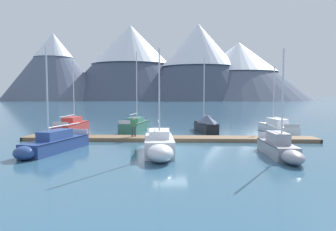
{
  "coord_description": "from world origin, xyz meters",
  "views": [
    {
      "loc": [
        -0.8,
        -23.01,
        4.03
      ],
      "look_at": [
        0.0,
        6.0,
        2.0
      ],
      "focal_mm": 33.79,
      "sensor_mm": 36.0,
      "label": 1
    }
  ],
  "objects_px": {
    "sailboat_outer_slip": "(280,148)",
    "sailboat_far_berth": "(205,124)",
    "sailboat_nearest_berth": "(73,125)",
    "sailboat_second_berth": "(53,144)",
    "sailboat_end_of_dock": "(276,127)",
    "sailboat_mid_dock_starboard": "(159,145)",
    "sailboat_mid_dock_port": "(136,125)",
    "person_on_dock": "(134,125)"
  },
  "relations": [
    {
      "from": "sailboat_second_berth",
      "to": "person_on_dock",
      "type": "height_order",
      "value": "sailboat_second_berth"
    },
    {
      "from": "sailboat_second_berth",
      "to": "sailboat_outer_slip",
      "type": "relative_size",
      "value": 1.05
    },
    {
      "from": "sailboat_nearest_berth",
      "to": "sailboat_outer_slip",
      "type": "relative_size",
      "value": 1.1
    },
    {
      "from": "sailboat_nearest_berth",
      "to": "sailboat_mid_dock_starboard",
      "type": "height_order",
      "value": "sailboat_nearest_berth"
    },
    {
      "from": "sailboat_nearest_berth",
      "to": "person_on_dock",
      "type": "distance_m",
      "value": 9.65
    },
    {
      "from": "sailboat_mid_dock_port",
      "to": "sailboat_end_of_dock",
      "type": "relative_size",
      "value": 1.2
    },
    {
      "from": "sailboat_far_berth",
      "to": "sailboat_outer_slip",
      "type": "bearing_deg",
      "value": -77.92
    },
    {
      "from": "sailboat_nearest_berth",
      "to": "sailboat_mid_dock_starboard",
      "type": "xyz_separation_m",
      "value": [
        9.21,
        -13.45,
        0.04
      ]
    },
    {
      "from": "sailboat_nearest_berth",
      "to": "sailboat_far_berth",
      "type": "distance_m",
      "value": 14.06
    },
    {
      "from": "sailboat_second_berth",
      "to": "sailboat_mid_dock_starboard",
      "type": "bearing_deg",
      "value": -10.01
    },
    {
      "from": "sailboat_mid_dock_port",
      "to": "sailboat_outer_slip",
      "type": "height_order",
      "value": "sailboat_mid_dock_port"
    },
    {
      "from": "sailboat_nearest_berth",
      "to": "sailboat_mid_dock_port",
      "type": "height_order",
      "value": "sailboat_mid_dock_port"
    },
    {
      "from": "sailboat_far_berth",
      "to": "sailboat_nearest_berth",
      "type": "bearing_deg",
      "value": 176.24
    },
    {
      "from": "sailboat_nearest_berth",
      "to": "sailboat_end_of_dock",
      "type": "height_order",
      "value": "sailboat_nearest_berth"
    },
    {
      "from": "sailboat_second_berth",
      "to": "sailboat_nearest_berth",
      "type": "bearing_deg",
      "value": 98.95
    },
    {
      "from": "sailboat_second_berth",
      "to": "sailboat_far_berth",
      "type": "relative_size",
      "value": 0.92
    },
    {
      "from": "sailboat_far_berth",
      "to": "sailboat_mid_dock_starboard",
      "type": "bearing_deg",
      "value": -111.04
    },
    {
      "from": "sailboat_far_berth",
      "to": "sailboat_end_of_dock",
      "type": "relative_size",
      "value": 1.11
    },
    {
      "from": "sailboat_outer_slip",
      "to": "sailboat_far_berth",
      "type": "bearing_deg",
      "value": 102.08
    },
    {
      "from": "sailboat_nearest_berth",
      "to": "sailboat_mid_dock_port",
      "type": "relative_size",
      "value": 0.89
    },
    {
      "from": "sailboat_nearest_berth",
      "to": "sailboat_mid_dock_starboard",
      "type": "relative_size",
      "value": 1.09
    },
    {
      "from": "sailboat_far_berth",
      "to": "person_on_dock",
      "type": "xyz_separation_m",
      "value": [
        -7.04,
        -5.7,
        0.41
      ]
    },
    {
      "from": "sailboat_mid_dock_port",
      "to": "sailboat_far_berth",
      "type": "bearing_deg",
      "value": -2.97
    },
    {
      "from": "sailboat_outer_slip",
      "to": "person_on_dock",
      "type": "height_order",
      "value": "sailboat_outer_slip"
    },
    {
      "from": "sailboat_second_berth",
      "to": "sailboat_far_berth",
      "type": "xyz_separation_m",
      "value": [
        12.12,
        11.24,
        0.26
      ]
    },
    {
      "from": "sailboat_mid_dock_port",
      "to": "sailboat_far_berth",
      "type": "distance_m",
      "value": 7.29
    },
    {
      "from": "sailboat_second_berth",
      "to": "sailboat_mid_dock_port",
      "type": "distance_m",
      "value": 12.59
    },
    {
      "from": "sailboat_mid_dock_port",
      "to": "person_on_dock",
      "type": "relative_size",
      "value": 4.99
    },
    {
      "from": "sailboat_outer_slip",
      "to": "sailboat_second_berth",
      "type": "bearing_deg",
      "value": 171.97
    },
    {
      "from": "person_on_dock",
      "to": "sailboat_mid_dock_port",
      "type": "bearing_deg",
      "value": 92.21
    },
    {
      "from": "sailboat_nearest_berth",
      "to": "sailboat_end_of_dock",
      "type": "distance_m",
      "value": 21.4
    },
    {
      "from": "sailboat_mid_dock_port",
      "to": "person_on_dock",
      "type": "distance_m",
      "value": 6.11
    },
    {
      "from": "sailboat_end_of_dock",
      "to": "sailboat_far_berth",
      "type": "bearing_deg",
      "value": 175.21
    },
    {
      "from": "sailboat_mid_dock_port",
      "to": "sailboat_outer_slip",
      "type": "distance_m",
      "value": 17.06
    },
    {
      "from": "sailboat_mid_dock_starboard",
      "to": "sailboat_far_berth",
      "type": "bearing_deg",
      "value": 68.96
    },
    {
      "from": "sailboat_far_berth",
      "to": "sailboat_outer_slip",
      "type": "xyz_separation_m",
      "value": [
        2.86,
        -13.35,
        -0.27
      ]
    },
    {
      "from": "sailboat_nearest_berth",
      "to": "person_on_dock",
      "type": "xyz_separation_m",
      "value": [
        6.99,
        -6.62,
        0.65
      ]
    },
    {
      "from": "sailboat_second_berth",
      "to": "sailboat_end_of_dock",
      "type": "relative_size",
      "value": 1.02
    },
    {
      "from": "sailboat_nearest_berth",
      "to": "sailboat_outer_slip",
      "type": "xyz_separation_m",
      "value": [
        16.89,
        -14.27,
        -0.04
      ]
    },
    {
      "from": "sailboat_mid_dock_port",
      "to": "person_on_dock",
      "type": "bearing_deg",
      "value": -87.79
    },
    {
      "from": "sailboat_second_berth",
      "to": "sailboat_end_of_dock",
      "type": "distance_m",
      "value": 22.15
    },
    {
      "from": "sailboat_mid_dock_port",
      "to": "sailboat_end_of_dock",
      "type": "bearing_deg",
      "value": -3.89
    }
  ]
}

